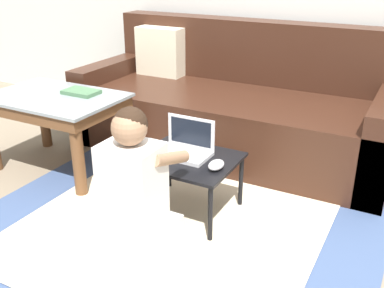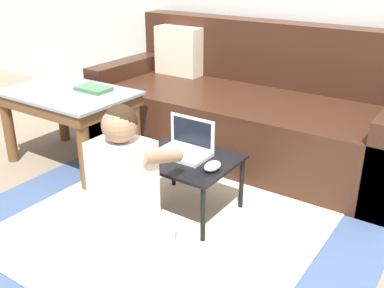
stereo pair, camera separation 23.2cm
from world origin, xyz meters
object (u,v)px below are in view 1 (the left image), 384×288
laptop_desk (187,164)px  book_on_table (81,92)px  coffee_table (56,109)px  computer_mouse (216,165)px  laptop (185,149)px  couch (234,108)px  person_seated (134,199)px

laptop_desk → book_on_table: bearing=166.8°
coffee_table → computer_mouse: coffee_table is taller
laptop → book_on_table: bearing=168.6°
couch → person_seated: (0.12, -1.38, 0.01)m
coffee_table → book_on_table: 0.19m
laptop → computer_mouse: 0.23m
laptop_desk → computer_mouse: (0.18, -0.04, 0.06)m
coffee_table → laptop: (0.95, -0.06, -0.05)m
couch → computer_mouse: (0.33, -0.98, 0.05)m
laptop_desk → person_seated: size_ratio=0.70×
computer_mouse → laptop: bearing=160.5°
laptop_desk → person_seated: bearing=-93.1°
coffee_table → computer_mouse: (1.16, -0.14, -0.06)m
couch → computer_mouse: couch is taller
couch → laptop: 0.91m
coffee_table → laptop: laptop is taller
book_on_table → coffee_table: bearing=-139.8°
laptop_desk → laptop: 0.08m
book_on_table → laptop: bearing=-11.4°
couch → computer_mouse: bearing=-71.7°
laptop_desk → laptop: bearing=133.0°
coffee_table → book_on_table: (0.12, 0.10, 0.10)m
laptop_desk → computer_mouse: 0.20m
laptop_desk → book_on_table: book_on_table is taller
couch → book_on_table: bearing=-134.0°
person_seated → laptop: bearing=90.8°
laptop → book_on_table: book_on_table is taller
computer_mouse → person_seated: size_ratio=0.15×
couch → coffee_table: bearing=-134.8°
coffee_table → person_seated: (0.95, -0.54, -0.10)m
laptop → person_seated: bearing=-89.2°
computer_mouse → person_seated: bearing=-117.5°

